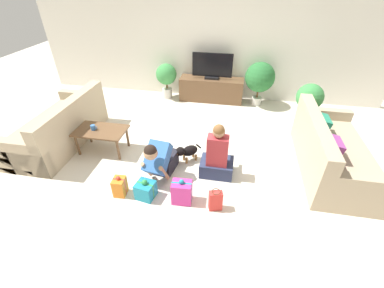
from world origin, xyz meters
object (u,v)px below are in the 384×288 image
Objects in this scene: gift_box_c at (120,186)px; gift_box_b at (146,190)px; potted_plant_corner_right at (309,100)px; person_sitting at (217,157)px; potted_plant_back_right at (260,78)px; tv at (212,68)px; dog at (187,151)px; tv_console at (211,90)px; gift_box_a at (182,192)px; sofa_right at (330,153)px; coffee_table at (101,133)px; sofa_left at (60,128)px; mug at (93,127)px; person_kneeling at (160,159)px; potted_plant_back_left at (166,76)px; gift_bag_a at (216,200)px.

gift_box_b is at bearing 2.04° from gift_box_c.
potted_plant_corner_right is 2.48m from person_sitting.
tv is at bearing 177.44° from potted_plant_back_right.
tv_console is at bearing 139.27° from dog.
gift_box_a is 1.20× the size of gift_box_c.
dog is at bearing 49.44° from gift_box_c.
sofa_right is 5.05× the size of gift_box_a.
dog is (1.55, -0.04, -0.17)m from coffee_table.
sofa_left is 3.00m from person_sitting.
tv reaches higher than sofa_left.
gift_box_c is (0.74, -0.99, -0.23)m from coffee_table.
tv is at bearing 54.93° from mug.
gift_box_b is (-1.64, -3.43, -0.54)m from potted_plant_back_right.
person_kneeling is at bearing -22.38° from coffee_table.
coffee_table is 0.95× the size of potted_plant_corner_right.
potted_plant_back_left is 2.56m from mug.
potted_plant_back_right is at bearing 122.64° from sofa_left.
coffee_table is 2.17× the size of dog.
person_sitting is 0.60m from dog.
person_kneeling is 0.86× the size of person_sitting.
potted_plant_back_left is at bearing -177.44° from tv.
potted_plant_back_left is at bearing -177.44° from tv_console.
gift_box_b is 0.94× the size of gift_box_c.
tv_console reaches higher than gift_box_b.
gift_bag_a is at bearing -2.46° from gift_box_b.
sofa_left is 4.75m from sofa_right.
potted_plant_back_left is 3.51m from gift_box_b.
tv is 2.89× the size of gift_bag_a.
gift_bag_a is at bearing -65.12° from potted_plant_back_left.
gift_box_b is at bearing 113.27° from sofa_right.
potted_plant_back_left is at bearing 99.87° from gift_box_b.
person_kneeling is 1.44m from mug.
coffee_table is 7.36× the size of mug.
sofa_right is at bearing -83.92° from potted_plant_corner_right.
dog is 1.21× the size of gift_box_c.
tv is (1.65, 2.51, 0.45)m from coffee_table.
potted_plant_corner_right is 3.28m from gift_box_a.
tv reaches higher than gift_box_b.
sofa_right reaches higher than gift_bag_a.
dog is (-0.10, -2.55, -0.62)m from tv.
mug is at bearing 156.06° from gift_bag_a.
potted_plant_corner_right is 2.91× the size of gift_box_b.
sofa_left is 2.34× the size of potted_plant_back_left.
gift_box_c is at bearing -48.56° from mug.
gift_box_a reaches higher than gift_bag_a.
sofa_left is 1.00× the size of sofa_right.
sofa_right reaches higher than gift_box_b.
person_kneeling reaches higher than tv_console.
potted_plant_corner_right is at bearing 51.00° from gift_box_a.
tv_console is 3.62m from gift_box_c.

